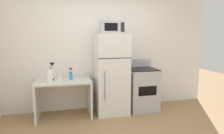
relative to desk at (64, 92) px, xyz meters
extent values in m
cube|color=white|center=(0.90, 0.39, 0.78)|extent=(5.00, 0.10, 2.60)
cube|color=silver|center=(0.00, 0.00, 0.21)|extent=(1.08, 0.63, 0.04)
cube|color=silver|center=(-0.52, 0.00, -0.16)|extent=(0.04, 0.63, 0.71)
cube|color=silver|center=(0.52, 0.00, -0.16)|extent=(0.04, 0.63, 0.71)
cylinder|color=black|center=(-0.24, 0.09, 0.24)|extent=(0.11, 0.11, 0.02)
cylinder|color=black|center=(-0.24, 0.09, 0.38)|extent=(0.02, 0.02, 0.26)
cone|color=black|center=(-0.21, 0.07, 0.55)|extent=(0.10, 0.10, 0.08)
cylinder|color=white|center=(-0.08, -0.02, 0.28)|extent=(0.08, 0.08, 0.09)
cylinder|color=white|center=(-0.25, -0.09, 0.35)|extent=(0.11, 0.11, 0.24)
cylinder|color=#2D8CEA|center=(0.15, 0.02, 0.31)|extent=(0.06, 0.06, 0.16)
cylinder|color=white|center=(0.15, 0.02, 0.42)|extent=(0.02, 0.02, 0.04)
cube|color=red|center=(0.15, 0.01, 0.46)|extent=(0.06, 0.03, 0.04)
cube|color=white|center=(0.99, 0.00, 0.32)|extent=(0.66, 0.64, 1.67)
cube|color=black|center=(0.99, -0.33, 0.68)|extent=(0.64, 0.00, 0.01)
cylinder|color=gray|center=(0.77, -0.34, 0.15)|extent=(0.02, 0.02, 0.58)
cube|color=#B7B7BC|center=(0.99, -0.02, 1.28)|extent=(0.46, 0.34, 0.26)
cube|color=black|center=(0.94, -0.20, 1.28)|extent=(0.26, 0.01, 0.15)
cube|color=black|center=(1.17, -0.20, 1.28)|extent=(0.07, 0.01, 0.18)
cube|color=#B7B7BC|center=(1.70, 0.02, -0.07)|extent=(0.63, 0.60, 0.90)
cube|color=black|center=(1.70, 0.02, 0.39)|extent=(0.60, 0.58, 0.02)
cube|color=#B7B7BC|center=(1.70, 0.30, 0.49)|extent=(0.63, 0.04, 0.18)
cube|color=black|center=(1.70, -0.29, -0.02)|extent=(0.40, 0.01, 0.20)
camera|label=1|loc=(0.08, -3.84, 1.07)|focal=30.50mm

